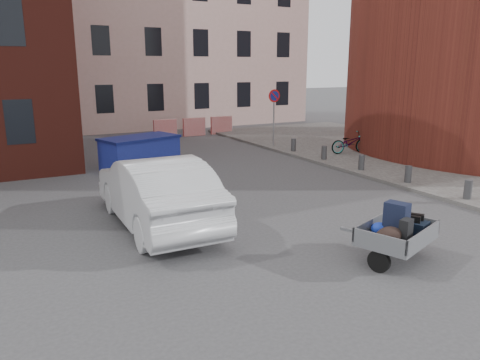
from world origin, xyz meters
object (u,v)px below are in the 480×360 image
trailer (397,232)px  dumpster (140,152)px  bicycle (350,143)px  silver_car (156,191)px

trailer → dumpster: 11.31m
trailer → bicycle: (6.81, 9.24, -0.02)m
trailer → dumpster: dumpster is taller
silver_car → bicycle: size_ratio=2.94×
trailer → silver_car: (-3.51, 4.38, 0.25)m
dumpster → silver_car: 6.94m
trailer → bicycle: bearing=33.6°
trailer → silver_car: bearing=108.7°
trailer → dumpster: (-1.96, 11.14, 0.00)m
trailer → silver_car: size_ratio=0.38×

